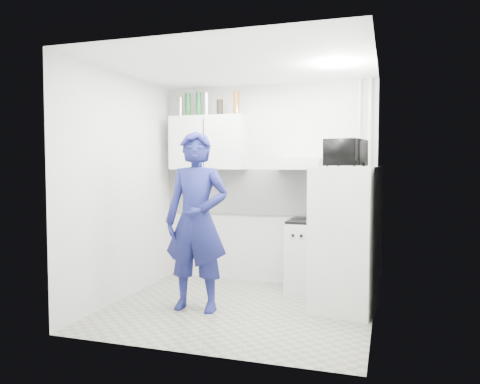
% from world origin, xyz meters
% --- Properties ---
extents(floor, '(2.80, 2.80, 0.00)m').
position_xyz_m(floor, '(0.00, 0.00, 0.00)').
color(floor, gray).
rests_on(floor, ground).
extents(ceiling, '(2.80, 2.80, 0.00)m').
position_xyz_m(ceiling, '(0.00, 0.00, 2.60)').
color(ceiling, white).
rests_on(ceiling, wall_back).
extents(wall_back, '(2.80, 0.00, 2.80)m').
position_xyz_m(wall_back, '(0.00, 1.25, 1.30)').
color(wall_back, silver).
rests_on(wall_back, floor).
extents(wall_left, '(0.00, 2.60, 2.60)m').
position_xyz_m(wall_left, '(-1.40, 0.00, 1.30)').
color(wall_left, silver).
rests_on(wall_left, floor).
extents(wall_right, '(0.00, 2.60, 2.60)m').
position_xyz_m(wall_right, '(1.40, 0.00, 1.30)').
color(wall_right, silver).
rests_on(wall_right, floor).
extents(person, '(0.71, 0.48, 1.91)m').
position_xyz_m(person, '(-0.41, -0.14, 0.95)').
color(person, navy).
rests_on(person, floor).
extents(stove, '(0.53, 0.53, 0.85)m').
position_xyz_m(stove, '(0.61, 1.00, 0.42)').
color(stove, silver).
rests_on(stove, floor).
extents(fridge, '(0.73, 0.73, 1.54)m').
position_xyz_m(fridge, '(1.10, 0.31, 0.77)').
color(fridge, silver).
rests_on(fridge, floor).
extents(stove_top, '(0.51, 0.51, 0.03)m').
position_xyz_m(stove_top, '(0.61, 1.00, 0.86)').
color(stove_top, black).
rests_on(stove_top, stove).
extents(saucepan, '(0.16, 0.16, 0.09)m').
position_xyz_m(saucepan, '(0.66, 1.04, 0.92)').
color(saucepan, silver).
rests_on(saucepan, stove_top).
extents(microwave, '(0.57, 0.43, 0.28)m').
position_xyz_m(microwave, '(1.10, 0.31, 1.68)').
color(microwave, black).
rests_on(microwave, fridge).
extents(bottle_a, '(0.06, 0.06, 0.26)m').
position_xyz_m(bottle_a, '(-1.15, 1.07, 2.33)').
color(bottle_a, silver).
rests_on(bottle_a, upper_cabinet).
extents(bottle_b, '(0.08, 0.08, 0.31)m').
position_xyz_m(bottle_b, '(-1.05, 1.07, 2.35)').
color(bottle_b, '#144C1E').
rests_on(bottle_b, upper_cabinet).
extents(bottle_c, '(0.08, 0.08, 0.32)m').
position_xyz_m(bottle_c, '(-0.89, 1.07, 2.36)').
color(bottle_c, '#144C1E').
rests_on(bottle_c, upper_cabinet).
extents(bottle_d, '(0.07, 0.07, 0.31)m').
position_xyz_m(bottle_d, '(-0.78, 1.07, 2.35)').
color(bottle_d, silver).
rests_on(bottle_d, upper_cabinet).
extents(canister_a, '(0.08, 0.08, 0.21)m').
position_xyz_m(canister_a, '(-0.59, 1.07, 2.31)').
color(canister_a, black).
rests_on(canister_a, upper_cabinet).
extents(bottle_e, '(0.08, 0.08, 0.31)m').
position_xyz_m(bottle_e, '(-0.36, 1.07, 2.35)').
color(bottle_e, brown).
rests_on(bottle_e, upper_cabinet).
extents(upper_cabinet, '(1.00, 0.35, 0.70)m').
position_xyz_m(upper_cabinet, '(-0.75, 1.07, 1.85)').
color(upper_cabinet, silver).
rests_on(upper_cabinet, wall_back).
extents(range_hood, '(0.60, 0.50, 0.14)m').
position_xyz_m(range_hood, '(0.45, 1.00, 1.57)').
color(range_hood, silver).
rests_on(range_hood, wall_back).
extents(backsplash, '(2.74, 0.03, 0.60)m').
position_xyz_m(backsplash, '(0.00, 1.24, 1.20)').
color(backsplash, white).
rests_on(backsplash, wall_back).
extents(pipe_a, '(0.05, 0.05, 2.60)m').
position_xyz_m(pipe_a, '(1.30, 1.17, 1.30)').
color(pipe_a, silver).
rests_on(pipe_a, floor).
extents(pipe_b, '(0.04, 0.04, 2.60)m').
position_xyz_m(pipe_b, '(1.18, 1.17, 1.30)').
color(pipe_b, silver).
rests_on(pipe_b, floor).
extents(ceiling_spot_fixture, '(0.10, 0.10, 0.02)m').
position_xyz_m(ceiling_spot_fixture, '(1.00, 0.20, 2.57)').
color(ceiling_spot_fixture, white).
rests_on(ceiling_spot_fixture, ceiling).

